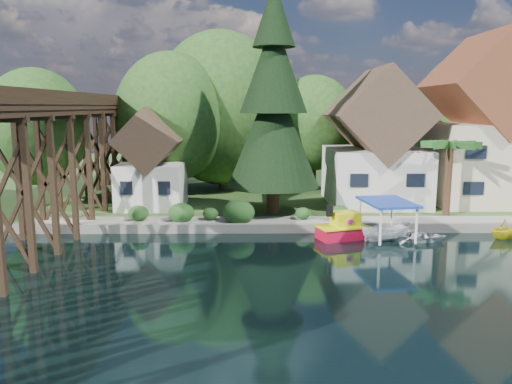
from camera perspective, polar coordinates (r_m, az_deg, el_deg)
ground at (r=26.21m, az=6.46°, el=-9.01°), size 140.00×140.00×0.00m
bank at (r=59.26m, az=2.46°, el=1.85°), size 140.00×52.00×0.50m
seawall at (r=34.36m, az=11.48°, el=-4.06°), size 60.00×0.40×0.62m
promenade at (r=36.01m, az=14.18°, el=-3.17°), size 50.00×2.60×0.06m
trestle_bridge at (r=32.57m, az=-23.85°, el=3.55°), size 4.12×44.18×9.30m
house_left at (r=42.00m, az=13.46°, el=5.04°), size 7.64×8.64×11.02m
house_center at (r=45.41m, az=24.52°, el=6.39°), size 8.65×9.18×13.89m
shed at (r=40.15m, az=-11.87°, el=3.01°), size 5.09×5.40×7.85m
bg_trees at (r=46.07m, az=4.63°, el=8.35°), size 49.90×13.30×10.57m
shrubs at (r=34.65m, az=-2.96°, el=-2.20°), size 15.76×2.47×1.70m
conifer at (r=36.57m, az=2.01°, el=9.94°), size 6.77×6.77×16.66m
palm_tree at (r=38.40m, az=21.33°, el=4.83°), size 5.06×5.06×5.78m
tugboat at (r=32.57m, az=9.89°, el=-4.08°), size 3.57×2.66×2.31m
boat_white_a at (r=33.32m, az=17.90°, el=-4.66°), size 4.00×3.16×0.75m
boat_canopy at (r=32.49m, az=14.68°, el=-3.54°), size 3.37×4.35×2.58m
boat_yellow at (r=35.95m, az=26.70°, el=-3.68°), size 3.27×3.06×1.39m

